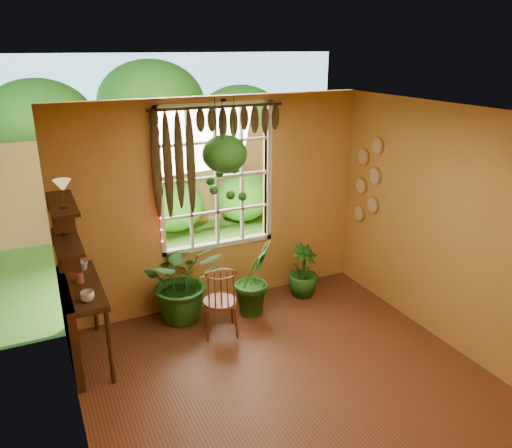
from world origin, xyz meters
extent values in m
plane|color=brown|center=(0.00, 0.00, 0.00)|extent=(4.50, 4.50, 0.00)
plane|color=white|center=(0.00, 0.00, 2.70)|extent=(4.50, 4.50, 0.00)
plane|color=#C08741|center=(0.00, 2.25, 1.35)|extent=(4.00, 0.00, 4.00)
plane|color=#C08741|center=(-2.00, 0.00, 1.35)|extent=(0.00, 4.50, 4.50)
plane|color=#C08741|center=(2.00, 0.00, 1.35)|extent=(0.00, 4.50, 4.50)
cube|color=silver|center=(0.00, 2.28, 1.70)|extent=(1.52, 0.10, 1.86)
cube|color=white|center=(0.00, 2.31, 1.70)|extent=(1.38, 0.01, 1.78)
cylinder|color=#3D2210|center=(0.00, 2.17, 2.58)|extent=(1.70, 0.04, 0.04)
cube|color=#3D2210|center=(-1.80, 1.60, 0.87)|extent=(0.40, 1.20, 0.06)
cube|color=#3D2210|center=(-1.96, 1.60, 0.45)|extent=(0.08, 1.18, 0.90)
cylinder|color=#3D2210|center=(-1.64, 1.05, 0.43)|extent=(0.05, 0.05, 0.86)
cylinder|color=#3D2210|center=(-1.64, 2.15, 0.43)|extent=(0.05, 0.05, 0.86)
cube|color=#3D2210|center=(-1.88, 1.60, 1.40)|extent=(0.25, 0.90, 0.04)
cube|color=#3D2210|center=(-1.88, 1.60, 1.80)|extent=(0.25, 0.90, 0.04)
cube|color=#315E1A|center=(0.00, 7.25, -0.02)|extent=(14.00, 10.00, 0.04)
cube|color=olive|center=(0.00, 5.45, 0.90)|extent=(12.00, 0.10, 1.80)
plane|color=#8DC2EC|center=(0.00, 9.05, 1.55)|extent=(12.00, 0.00, 12.00)
cylinder|color=brown|center=(-0.30, 1.47, 0.41)|extent=(0.48, 0.48, 0.04)
torus|color=brown|center=(-0.34, 1.31, 0.86)|extent=(0.37, 0.12, 0.37)
imported|color=#1A5015|center=(-0.59, 1.98, 0.54)|extent=(1.04, 0.92, 1.07)
imported|color=#1A5015|center=(0.27, 1.74, 0.48)|extent=(0.66, 0.61, 0.97)
imported|color=#1A5015|center=(1.08, 1.88, 0.37)|extent=(0.54, 0.54, 0.73)
ellipsoid|color=black|center=(0.00, 1.96, 1.98)|extent=(0.32, 0.32, 0.19)
ellipsoid|color=#1A5015|center=(0.00, 1.96, 2.06)|extent=(0.53, 0.53, 0.45)
imported|color=silver|center=(-1.78, 1.20, 0.95)|extent=(0.16, 0.16, 0.11)
imported|color=beige|center=(-1.72, 1.98, 0.95)|extent=(0.12, 0.12, 0.10)
cylinder|color=brown|center=(-1.80, 1.66, 0.95)|extent=(0.08, 0.08, 0.10)
imported|color=#B2AD99|center=(-1.87, 1.78, 1.48)|extent=(0.14, 0.14, 0.12)
cylinder|color=#533B17|center=(-1.86, 1.39, 1.83)|extent=(0.09, 0.09, 0.03)
cylinder|color=#533B17|center=(-1.86, 1.39, 1.92)|extent=(0.02, 0.02, 0.16)
cone|color=slate|center=(-1.86, 1.39, 2.04)|extent=(0.16, 0.16, 0.11)
camera|label=1|loc=(-2.14, -3.44, 3.26)|focal=35.00mm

